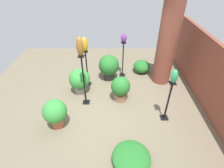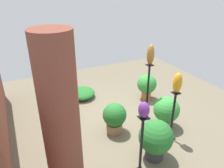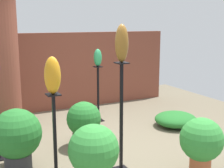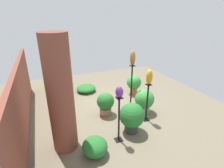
{
  "view_description": "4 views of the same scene",
  "coord_description": "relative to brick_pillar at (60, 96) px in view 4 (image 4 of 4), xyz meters",
  "views": [
    {
      "loc": [
        3.7,
        0.08,
        3.49
      ],
      "look_at": [
        0.03,
        0.08,
        0.83
      ],
      "focal_mm": 28.0,
      "sensor_mm": 36.0,
      "label": 1
    },
    {
      "loc": [
        -4.21,
        2.28,
        3.34
      ],
      "look_at": [
        -0.13,
        0.29,
        1.19
      ],
      "focal_mm": 35.0,
      "sensor_mm": 36.0,
      "label": 2
    },
    {
      "loc": [
        -2.12,
        -4.26,
        2.05
      ],
      "look_at": [
        0.1,
        0.17,
        1.05
      ],
      "focal_mm": 50.0,
      "sensor_mm": 36.0,
      "label": 3
    },
    {
      "loc": [
        -5.06,
        2.02,
        3.15
      ],
      "look_at": [
        -0.17,
        0.03,
        0.97
      ],
      "focal_mm": 28.0,
      "sensor_mm": 36.0,
      "label": 4
    }
  ],
  "objects": [
    {
      "name": "ground_plane",
      "position": [
        1.36,
        -1.77,
        -1.4
      ],
      "size": [
        8.0,
        8.0,
        0.0
      ],
      "primitive_type": "plane",
      "color": "#6B604C"
    },
    {
      "name": "brick_wall_back",
      "position": [
        1.36,
        0.95,
        -0.5
      ],
      "size": [
        5.6,
        0.12,
        1.8
      ],
      "primitive_type": "cube",
      "color": "brown",
      "rests_on": "ground"
    },
    {
      "name": "brick_pillar",
      "position": [
        0.0,
        0.0,
        0.0
      ],
      "size": [
        0.6,
        0.6,
        2.8
      ],
      "primitive_type": "cylinder",
      "color": "brown",
      "rests_on": "ground"
    },
    {
      "name": "pedestal_amber",
      "position": [
        0.23,
        -2.5,
        -0.85
      ],
      "size": [
        0.2,
        0.2,
        1.21
      ],
      "color": "black",
      "rests_on": "ground"
    },
    {
      "name": "pedestal_jade",
      "position": [
        1.8,
        -0.29,
        -0.87
      ],
      "size": [
        0.2,
        0.2,
        1.15
      ],
      "color": "black",
      "rests_on": "ground"
    },
    {
      "name": "pedestal_bronze",
      "position": [
        1.18,
        -2.46,
        -0.69
      ],
      "size": [
        0.2,
        0.2,
        1.52
      ],
      "color": "black",
      "rests_on": "ground"
    },
    {
      "name": "pedestal_violet",
      "position": [
        -0.31,
        -1.31,
        -0.82
      ],
      "size": [
        0.2,
        0.2,
        1.26
      ],
      "color": "black",
      "rests_on": "ground"
    },
    {
      "name": "art_vase_amber",
      "position": [
        0.23,
        -2.5,
        0.03
      ],
      "size": [
        0.2,
        0.19,
        0.45
      ],
      "primitive_type": "ellipsoid",
      "color": "orange",
      "rests_on": "pedestal_amber"
    },
    {
      "name": "art_vase_jade",
      "position": [
        1.8,
        -0.29,
        -0.07
      ],
      "size": [
        0.17,
        0.15,
        0.35
      ],
      "primitive_type": "ellipsoid",
      "color": "#2D9356",
      "rests_on": "pedestal_jade"
    },
    {
      "name": "art_vase_bronze",
      "position": [
        1.18,
        -2.46,
        0.37
      ],
      "size": [
        0.18,
        0.18,
        0.5
      ],
      "primitive_type": "ellipsoid",
      "color": "brown",
      "rests_on": "pedestal_bronze"
    },
    {
      "name": "art_vase_violet",
      "position": [
        -0.31,
        -1.31,
        0.01
      ],
      "size": [
        0.21,
        0.19,
        0.29
      ],
      "primitive_type": "ellipsoid",
      "color": "#6B2D8C",
      "rests_on": "pedestal_violet"
    },
    {
      "name": "potted_plant_front_left",
      "position": [
        1.03,
        -1.44,
        -0.98
      ],
      "size": [
        0.57,
        0.57,
        0.77
      ],
      "color": "#936B4C",
      "rests_on": "ground"
    },
    {
      "name": "potted_plant_walkway_edge",
      "position": [
        -0.11,
        -1.8,
        -0.91
      ],
      "size": [
        0.7,
        0.7,
        0.88
      ],
      "color": "#2D2D33",
      "rests_on": "ground"
    },
    {
      "name": "potted_plant_front_right",
      "position": [
        0.66,
        -2.69,
        -0.95
      ],
      "size": [
        0.64,
        0.64,
        0.81
      ],
      "color": "gray",
      "rests_on": "ground"
    },
    {
      "name": "potted_plant_near_pillar",
      "position": [
        2.07,
        -3.06,
        -0.93
      ],
      "size": [
        0.59,
        0.59,
        0.8
      ],
      "color": "#B25B38",
      "rests_on": "ground"
    },
    {
      "name": "foliage_bed_east",
      "position": [
        3.04,
        -1.29,
        -1.26
      ],
      "size": [
        0.84,
        0.81,
        0.28
      ],
      "primitive_type": "ellipsoid",
      "color": "#236B28",
      "rests_on": "ground"
    },
    {
      "name": "foliage_bed_west",
      "position": [
        -0.55,
        -0.59,
        -1.18
      ],
      "size": [
        0.64,
        0.6,
        0.44
      ],
      "primitive_type": "ellipsoid",
      "color": "#236B28",
      "rests_on": "ground"
    }
  ]
}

